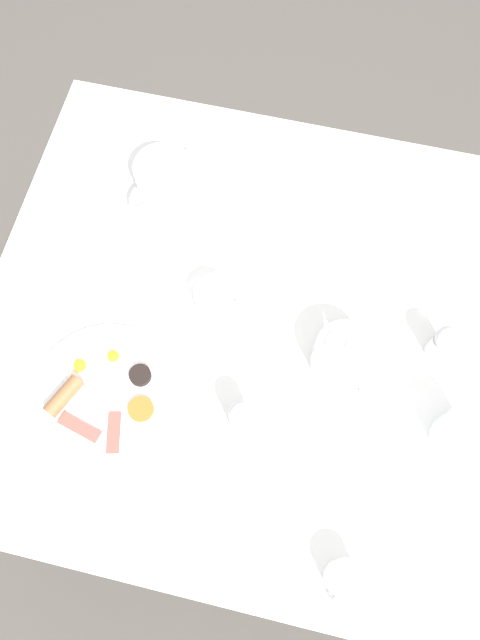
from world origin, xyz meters
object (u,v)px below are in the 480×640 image
at_px(breakfast_plate, 104,394).
at_px(teapot_far, 345,357).
at_px(knife_by_plate, 383,490).
at_px(fork_by_plate, 336,177).
at_px(pepper_grinder, 242,417).
at_px(teacup_with_saucer_left, 214,300).
at_px(creamer_jug, 343,579).
at_px(napkin_folded, 447,287).
at_px(salt_grinder, 444,343).
at_px(water_glass_tall, 457,431).
at_px(teapot_near, 164,178).

relative_size(breakfast_plate, teapot_far, 1.75).
bearing_deg(knife_by_plate, fork_by_plate, -162.84).
distance_m(teapot_far, pepper_grinder, 0.24).
relative_size(teacup_with_saucer_left, fork_by_plate, 0.99).
relative_size(creamer_jug, napkin_folded, 0.60).
bearing_deg(salt_grinder, teapot_far, -69.04).
xyz_separation_m(teacup_with_saucer_left, knife_by_plate, (0.30, 0.41, -0.03)).
height_order(creamer_jug, fork_by_plate, creamer_jug).
xyz_separation_m(water_glass_tall, fork_by_plate, (-0.55, -0.32, -0.05)).
bearing_deg(teapot_far, teapot_near, 17.02).
bearing_deg(breakfast_plate, pepper_grinder, 91.54).
distance_m(teapot_far, salt_grinder, 0.20).
bearing_deg(water_glass_tall, creamer_jug, -28.19).
relative_size(teapot_far, teacup_with_saucer_left, 1.12).
bearing_deg(napkin_folded, teapot_near, -98.74).
bearing_deg(breakfast_plate, teapot_far, 110.78).
bearing_deg(water_glass_tall, salt_grinder, -165.43).
relative_size(pepper_grinder, salt_grinder, 1.00).
height_order(teacup_with_saucer_left, creamer_jug, same).
bearing_deg(knife_by_plate, breakfast_plate, -95.68).
xyz_separation_m(breakfast_plate, teapot_far, (-0.17, 0.46, 0.04)).
relative_size(teacup_with_saucer_left, knife_by_plate, 0.80).
distance_m(fork_by_plate, knife_by_plate, 0.71).
bearing_deg(teapot_far, fork_by_plate, -26.85).
relative_size(water_glass_tall, pepper_grinder, 1.04).
height_order(teapot_far, teacup_with_saucer_left, teapot_far).
bearing_deg(knife_by_plate, salt_grinder, 167.72).
height_order(water_glass_tall, napkin_folded, water_glass_tall).
xyz_separation_m(creamer_jug, salt_grinder, (-0.48, 0.12, 0.02)).
distance_m(teapot_far, napkin_folded, 0.30).
xyz_separation_m(teapot_far, napkin_folded, (-0.22, 0.19, -0.04)).
distance_m(teacup_with_saucer_left, pepper_grinder, 0.26).
xyz_separation_m(teacup_with_saucer_left, fork_by_plate, (-0.38, 0.20, -0.03)).
height_order(teapot_near, salt_grinder, teapot_near).
bearing_deg(teapot_near, teacup_with_saucer_left, -114.26).
xyz_separation_m(creamer_jug, knife_by_plate, (-0.17, 0.05, -0.03)).
distance_m(water_glass_tall, napkin_folded, 0.33).
height_order(teapot_near, fork_by_plate, teapot_near).
xyz_separation_m(teapot_far, salt_grinder, (-0.07, 0.19, 0.01)).
xyz_separation_m(breakfast_plate, salt_grinder, (-0.24, 0.64, 0.05)).
xyz_separation_m(teapot_near, teapot_far, (0.33, 0.47, 0.00)).
bearing_deg(knife_by_plate, teapot_far, -152.31).
distance_m(breakfast_plate, teacup_with_saucer_left, 0.30).
bearing_deg(pepper_grinder, creamer_jug, 45.24).
height_order(creamer_jug, knife_by_plate, creamer_jug).
bearing_deg(pepper_grinder, salt_grinder, 123.37).
height_order(teacup_with_saucer_left, pepper_grinder, pepper_grinder).
bearing_deg(fork_by_plate, napkin_folded, 51.63).
xyz_separation_m(pepper_grinder, fork_by_plate, (-0.61, 0.08, -0.05)).
height_order(napkin_folded, knife_by_plate, napkin_folded).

